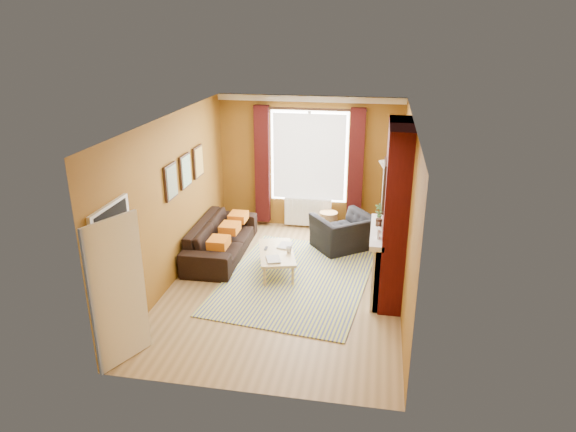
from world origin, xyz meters
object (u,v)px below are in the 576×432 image
object	(u,v)px
coffee_table	(277,254)
wicker_stool	(328,223)
sofa	(221,238)
armchair	(343,233)
floor_lamp	(384,179)

from	to	relation	value
coffee_table	wicker_stool	distance (m)	2.08
sofa	wicker_stool	xyz separation A→B (m)	(1.89, 1.43, -0.10)
sofa	coffee_table	distance (m)	1.29
armchair	floor_lamp	world-z (taller)	floor_lamp
sofa	floor_lamp	distance (m)	3.35
sofa	coffee_table	bearing A→B (deg)	-114.92
wicker_stool	floor_lamp	xyz separation A→B (m)	(1.08, -0.22, 1.08)
sofa	wicker_stool	size ratio (longest dim) A/B	4.90
armchair	floor_lamp	distance (m)	1.31
sofa	wicker_stool	bearing A→B (deg)	-53.98
armchair	coffee_table	bearing A→B (deg)	10.78
sofa	coffee_table	size ratio (longest dim) A/B	1.77
coffee_table	floor_lamp	world-z (taller)	floor_lamp
armchair	coffee_table	world-z (taller)	armchair
sofa	floor_lamp	xyz separation A→B (m)	(2.97, 1.21, 0.98)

